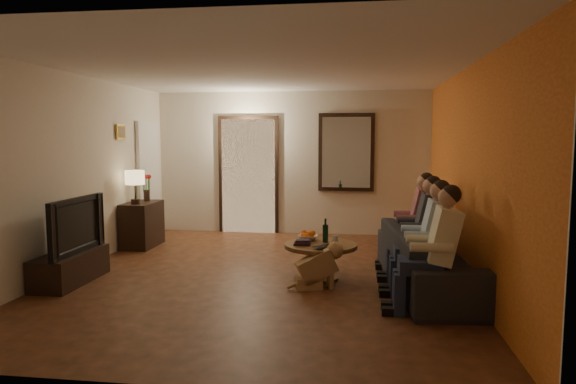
# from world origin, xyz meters

# --- Properties ---
(floor) EXTENTS (5.00, 6.00, 0.01)m
(floor) POSITION_xyz_m (0.00, 0.00, 0.00)
(floor) COLOR #3A210F
(floor) RESTS_ON ground
(ceiling) EXTENTS (5.00, 6.00, 0.01)m
(ceiling) POSITION_xyz_m (0.00, 0.00, 2.60)
(ceiling) COLOR white
(ceiling) RESTS_ON back_wall
(back_wall) EXTENTS (5.00, 0.02, 2.60)m
(back_wall) POSITION_xyz_m (0.00, 3.00, 1.30)
(back_wall) COLOR beige
(back_wall) RESTS_ON floor
(front_wall) EXTENTS (5.00, 0.02, 2.60)m
(front_wall) POSITION_xyz_m (0.00, -3.00, 1.30)
(front_wall) COLOR beige
(front_wall) RESTS_ON floor
(left_wall) EXTENTS (0.02, 6.00, 2.60)m
(left_wall) POSITION_xyz_m (-2.50, 0.00, 1.30)
(left_wall) COLOR beige
(left_wall) RESTS_ON floor
(right_wall) EXTENTS (0.02, 6.00, 2.60)m
(right_wall) POSITION_xyz_m (2.50, 0.00, 1.30)
(right_wall) COLOR beige
(right_wall) RESTS_ON floor
(orange_accent) EXTENTS (0.01, 6.00, 2.60)m
(orange_accent) POSITION_xyz_m (2.49, 0.00, 1.30)
(orange_accent) COLOR #BA5B1F
(orange_accent) RESTS_ON right_wall
(kitchen_doorway) EXTENTS (1.00, 0.06, 2.10)m
(kitchen_doorway) POSITION_xyz_m (-0.80, 2.98, 1.05)
(kitchen_doorway) COLOR #FFE0A5
(kitchen_doorway) RESTS_ON floor
(door_trim) EXTENTS (1.12, 0.04, 2.22)m
(door_trim) POSITION_xyz_m (-0.80, 2.97, 1.05)
(door_trim) COLOR black
(door_trim) RESTS_ON floor
(fridge_glimpse) EXTENTS (0.45, 0.03, 1.70)m
(fridge_glimpse) POSITION_xyz_m (-0.55, 2.98, 0.90)
(fridge_glimpse) COLOR silver
(fridge_glimpse) RESTS_ON floor
(mirror_frame) EXTENTS (1.00, 0.05, 1.40)m
(mirror_frame) POSITION_xyz_m (1.00, 2.96, 1.50)
(mirror_frame) COLOR black
(mirror_frame) RESTS_ON back_wall
(mirror_glass) EXTENTS (0.86, 0.02, 1.26)m
(mirror_glass) POSITION_xyz_m (1.00, 2.93, 1.50)
(mirror_glass) COLOR white
(mirror_glass) RESTS_ON back_wall
(white_door) EXTENTS (0.06, 0.85, 2.04)m
(white_door) POSITION_xyz_m (-2.46, 2.30, 1.02)
(white_door) COLOR white
(white_door) RESTS_ON floor
(framed_art) EXTENTS (0.03, 0.28, 0.24)m
(framed_art) POSITION_xyz_m (-2.47, 1.30, 1.85)
(framed_art) COLOR #B28C33
(framed_art) RESTS_ON left_wall
(art_canvas) EXTENTS (0.01, 0.22, 0.18)m
(art_canvas) POSITION_xyz_m (-2.46, 1.30, 1.85)
(art_canvas) COLOR brown
(art_canvas) RESTS_ON left_wall
(dresser) EXTENTS (0.45, 0.81, 0.72)m
(dresser) POSITION_xyz_m (-2.25, 1.49, 0.36)
(dresser) COLOR black
(dresser) RESTS_ON floor
(table_lamp) EXTENTS (0.30, 0.30, 0.54)m
(table_lamp) POSITION_xyz_m (-2.25, 1.27, 0.99)
(table_lamp) COLOR beige
(table_lamp) RESTS_ON dresser
(flower_vase) EXTENTS (0.14, 0.14, 0.44)m
(flower_vase) POSITION_xyz_m (-2.25, 1.71, 0.94)
(flower_vase) COLOR red
(flower_vase) RESTS_ON dresser
(tv_stand) EXTENTS (0.45, 1.12, 0.37)m
(tv_stand) POSITION_xyz_m (-2.25, -0.63, 0.19)
(tv_stand) COLOR black
(tv_stand) RESTS_ON floor
(tv) EXTENTS (1.17, 0.15, 0.67)m
(tv) POSITION_xyz_m (-2.25, -0.63, 0.71)
(tv) COLOR black
(tv) RESTS_ON tv_stand
(sofa) EXTENTS (2.49, 1.19, 0.70)m
(sofa) POSITION_xyz_m (2.09, -0.31, 0.35)
(sofa) COLOR black
(sofa) RESTS_ON floor
(person_a) EXTENTS (0.60, 0.40, 1.20)m
(person_a) POSITION_xyz_m (1.99, -1.21, 0.60)
(person_a) COLOR tan
(person_a) RESTS_ON sofa
(person_b) EXTENTS (0.60, 0.40, 1.20)m
(person_b) POSITION_xyz_m (1.99, -0.61, 0.60)
(person_b) COLOR tan
(person_b) RESTS_ON sofa
(person_c) EXTENTS (0.60, 0.40, 1.20)m
(person_c) POSITION_xyz_m (1.99, -0.01, 0.60)
(person_c) COLOR tan
(person_c) RESTS_ON sofa
(person_d) EXTENTS (0.60, 0.40, 1.20)m
(person_d) POSITION_xyz_m (1.99, 0.59, 0.60)
(person_d) COLOR tan
(person_d) RESTS_ON sofa
(dog) EXTENTS (0.61, 0.41, 0.56)m
(dog) POSITION_xyz_m (0.74, -0.47, 0.28)
(dog) COLOR tan
(dog) RESTS_ON floor
(coffee_table) EXTENTS (1.02, 1.02, 0.45)m
(coffee_table) POSITION_xyz_m (0.76, -0.07, 0.23)
(coffee_table) COLOR brown
(coffee_table) RESTS_ON floor
(bowl) EXTENTS (0.26, 0.26, 0.06)m
(bowl) POSITION_xyz_m (0.58, 0.15, 0.48)
(bowl) COLOR white
(bowl) RESTS_ON coffee_table
(oranges) EXTENTS (0.20, 0.20, 0.08)m
(oranges) POSITION_xyz_m (0.58, 0.15, 0.55)
(oranges) COLOR orange
(oranges) RESTS_ON bowl
(wine_bottle) EXTENTS (0.07, 0.07, 0.31)m
(wine_bottle) POSITION_xyz_m (0.81, 0.03, 0.60)
(wine_bottle) COLOR black
(wine_bottle) RESTS_ON coffee_table
(wine_glass) EXTENTS (0.06, 0.06, 0.10)m
(wine_glass) POSITION_xyz_m (0.94, -0.02, 0.50)
(wine_glass) COLOR silver
(wine_glass) RESTS_ON coffee_table
(book_stack) EXTENTS (0.20, 0.15, 0.07)m
(book_stack) POSITION_xyz_m (0.54, -0.17, 0.48)
(book_stack) COLOR black
(book_stack) RESTS_ON coffee_table
(laptop) EXTENTS (0.39, 0.38, 0.03)m
(laptop) POSITION_xyz_m (0.86, -0.35, 0.46)
(laptop) COLOR black
(laptop) RESTS_ON coffee_table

